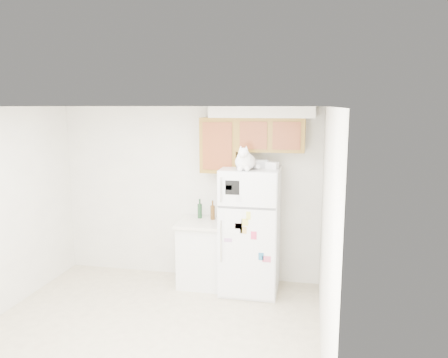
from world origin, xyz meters
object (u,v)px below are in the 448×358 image
(refrigerator, at_px, (250,230))
(base_counter, at_px, (202,253))
(cat, at_px, (245,161))
(bottle_green, at_px, (200,209))
(bottle_amber, at_px, (213,210))
(storage_box_front, at_px, (272,165))
(storage_box_back, at_px, (261,164))

(refrigerator, distance_m, base_counter, 0.79)
(cat, xyz_separation_m, bottle_green, (-0.72, 0.45, -0.76))
(refrigerator, bearing_deg, bottle_amber, 160.64)
(base_counter, distance_m, bottle_amber, 0.62)
(refrigerator, relative_size, base_counter, 1.85)
(base_counter, distance_m, bottle_green, 0.62)
(base_counter, height_order, bottle_green, bottle_green)
(cat, xyz_separation_m, storage_box_front, (0.33, 0.19, -0.08))
(storage_box_back, distance_m, bottle_green, 1.13)
(refrigerator, bearing_deg, bottle_green, 162.62)
(base_counter, xyz_separation_m, storage_box_back, (0.81, 0.02, 1.29))
(storage_box_front, relative_size, bottle_green, 0.54)
(base_counter, relative_size, bottle_green, 3.29)
(cat, height_order, bottle_green, cat)
(storage_box_back, xyz_separation_m, bottle_green, (-0.88, 0.15, -0.69))
(storage_box_front, bearing_deg, bottle_amber, -179.44)
(base_counter, xyz_separation_m, cat, (0.64, -0.28, 1.36))
(base_counter, distance_m, cat, 1.53)
(refrigerator, height_order, bottle_green, refrigerator)
(cat, relative_size, bottle_green, 1.65)
(refrigerator, bearing_deg, cat, -102.77)
(refrigerator, xyz_separation_m, storage_box_back, (0.12, 0.09, 0.90))
(cat, distance_m, storage_box_back, 0.35)
(storage_box_front, height_order, bottle_amber, storage_box_front)
(base_counter, bearing_deg, cat, -23.54)
(cat, height_order, storage_box_back, cat)
(base_counter, bearing_deg, bottle_green, 113.68)
(bottle_amber, bearing_deg, bottle_green, 168.55)
(base_counter, distance_m, storage_box_back, 1.52)
(cat, distance_m, bottle_amber, 1.01)
(cat, relative_size, storage_box_back, 2.57)
(base_counter, distance_m, storage_box_front, 1.61)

